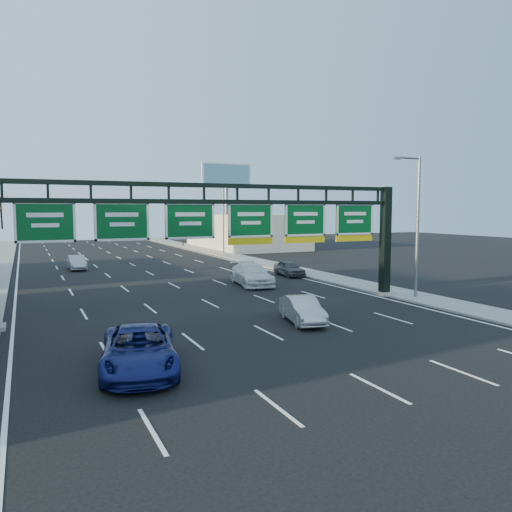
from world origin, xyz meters
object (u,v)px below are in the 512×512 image
sign_gantry (224,229)px  car_silver_sedan (302,310)px  car_blue_suv (139,350)px  car_white_wagon (252,274)px

sign_gantry → car_silver_sedan: size_ratio=6.14×
car_blue_suv → car_white_wagon: 20.56m
sign_gantry → car_white_wagon: bearing=55.6°
sign_gantry → car_blue_suv: bearing=-126.7°
car_blue_suv → car_silver_sedan: car_blue_suv is taller
car_silver_sedan → car_blue_suv: bearing=-143.4°
sign_gantry → car_white_wagon: size_ratio=4.37×
car_silver_sedan → car_white_wagon: bearing=88.9°
sign_gantry → car_silver_sedan: sign_gantry is taller
car_white_wagon → car_blue_suv: bearing=-118.1°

